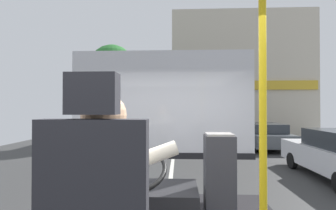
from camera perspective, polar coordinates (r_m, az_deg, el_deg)
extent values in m
cube|color=#363636|center=(10.75, 1.28, -11.34)|extent=(18.00, 44.00, 0.05)
cube|color=silver|center=(10.75, 1.28, -11.19)|extent=(0.12, 39.60, 0.00)
cube|color=#28282D|center=(1.19, -16.97, -19.25)|extent=(0.48, 0.10, 0.66)
cube|color=#28282D|center=(1.13, -16.88, 2.47)|extent=(0.22, 0.10, 0.18)
cylinder|color=silver|center=(1.35, -14.56, -19.01)|extent=(0.38, 0.38, 0.57)
cube|color=#70934C|center=(1.51, -12.30, -14.30)|extent=(0.06, 0.01, 0.35)
sphere|color=tan|center=(1.28, -14.51, -2.31)|extent=(0.23, 0.23, 0.23)
cylinder|color=silver|center=(1.51, -7.36, -12.85)|extent=(0.52, 0.21, 0.24)
cylinder|color=silver|center=(1.57, -16.27, -12.37)|extent=(0.52, 0.21, 0.24)
cube|color=black|center=(2.60, -6.40, -22.31)|extent=(1.10, 0.56, 0.40)
cylinder|color=black|center=(2.16, -7.98, -18.42)|extent=(0.07, 0.24, 0.39)
torus|color=black|center=(2.03, -8.43, -14.29)|extent=(0.56, 0.52, 0.28)
cylinder|color=black|center=(2.03, -8.43, -14.29)|extent=(0.16, 0.16, 0.10)
cylinder|color=gold|center=(1.57, 20.97, -7.83)|extent=(0.04, 0.04, 1.92)
cube|color=#333338|center=(2.48, 11.69, -17.25)|extent=(0.27, 0.25, 0.90)
cube|color=#9E9993|center=(2.39, 11.66, -6.61)|extent=(0.25, 0.23, 0.02)
cube|color=silver|center=(3.40, -1.42, 0.87)|extent=(2.50, 0.01, 1.40)
cube|color=black|center=(3.46, -1.43, -11.49)|extent=(2.50, 0.08, 0.08)
cylinder|color=#4C3828|center=(13.84, -12.69, -1.83)|extent=(0.25, 0.25, 3.37)
sphere|color=#2A712D|center=(14.01, -12.66, 8.38)|extent=(2.46, 2.46, 2.46)
cube|color=#BCB29E|center=(19.59, 15.61, 6.26)|extent=(9.75, 4.44, 8.66)
cube|color=gold|center=(17.30, 17.33, 4.35)|extent=(9.36, 0.12, 0.60)
cylinder|color=black|center=(9.17, 26.57, -11.34)|extent=(0.14, 0.51, 0.51)
cube|color=#474C51|center=(13.28, 20.90, -6.93)|extent=(1.80, 4.07, 0.56)
cube|color=#282D33|center=(13.01, 21.23, -4.87)|extent=(1.47, 2.24, 0.43)
cylinder|color=black|center=(14.78, 22.51, -7.38)|extent=(0.14, 0.46, 0.46)
cylinder|color=black|center=(14.29, 16.01, -7.64)|extent=(0.14, 0.46, 0.46)
cylinder|color=black|center=(12.45, 26.53, -8.62)|extent=(0.14, 0.46, 0.46)
cylinder|color=black|center=(11.87, 18.89, -9.05)|extent=(0.14, 0.46, 0.46)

